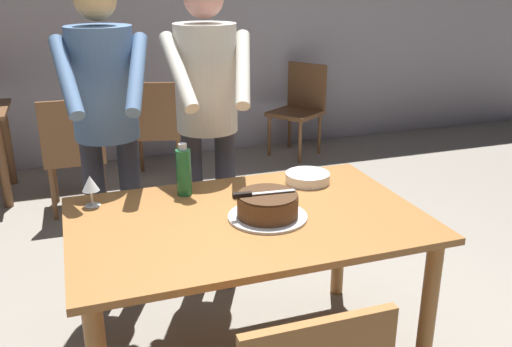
{
  "coord_description": "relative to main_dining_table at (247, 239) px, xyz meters",
  "views": [
    {
      "loc": [
        -0.67,
        -2.05,
        1.72
      ],
      "look_at": [
        0.08,
        0.11,
        0.9
      ],
      "focal_mm": 38.64,
      "sensor_mm": 36.0,
      "label": 1
    }
  ],
  "objects": [
    {
      "name": "background_chair_1",
      "position": [
        1.52,
        2.92,
        -0.15
      ],
      "size": [
        0.61,
        0.61,
        0.9
      ],
      "color": "brown",
      "rests_on": "ground_plane"
    },
    {
      "name": "person_cutting_cake",
      "position": [
        0.01,
        0.69,
        0.43
      ],
      "size": [
        0.46,
        0.57,
        1.72
      ],
      "color": "#2D2D38",
      "rests_on": "ground_plane"
    },
    {
      "name": "main_dining_table",
      "position": [
        0.0,
        0.0,
        0.0
      ],
      "size": [
        1.5,
        0.96,
        0.75
      ],
      "color": "#9E6633",
      "rests_on": "ground_plane"
    },
    {
      "name": "wine_glass_near",
      "position": [
        -0.62,
        0.33,
        0.21
      ],
      "size": [
        0.08,
        0.08,
        0.14
      ],
      "color": "silver",
      "rests_on": "main_dining_table"
    },
    {
      "name": "cake_knife",
      "position": [
        0.01,
        -0.04,
        0.22
      ],
      "size": [
        0.27,
        0.04,
        0.02
      ],
      "color": "silver",
      "rests_on": "cake_on_platter"
    },
    {
      "name": "background_chair_0",
      "position": [
        0.03,
        2.57,
        -0.15
      ],
      "size": [
        0.54,
        0.54,
        0.9
      ],
      "color": "brown",
      "rests_on": "ground_plane"
    },
    {
      "name": "water_bottle",
      "position": [
        -0.2,
        0.34,
        0.22
      ],
      "size": [
        0.07,
        0.07,
        0.25
      ],
      "color": "#1E6B38",
      "rests_on": "main_dining_table"
    },
    {
      "name": "person_standing_beside",
      "position": [
        -0.5,
        0.72,
        0.43
      ],
      "size": [
        0.47,
        0.56,
        1.72
      ],
      "color": "#2D2D38",
      "rests_on": "ground_plane"
    },
    {
      "name": "background_chair_2",
      "position": [
        -0.66,
        2.09,
        -0.15
      ],
      "size": [
        0.45,
        0.45,
        0.9
      ],
      "color": "brown",
      "rests_on": "ground_plane"
    },
    {
      "name": "plate_stack",
      "position": [
        0.41,
        0.29,
        0.13
      ],
      "size": [
        0.22,
        0.22,
        0.05
      ],
      "color": "white",
      "rests_on": "main_dining_table"
    },
    {
      "name": "cake_on_platter",
      "position": [
        0.08,
        -0.04,
        0.16
      ],
      "size": [
        0.34,
        0.34,
        0.11
      ],
      "color": "silver",
      "rests_on": "main_dining_table"
    },
    {
      "name": "back_wall",
      "position": [
        0.0,
        3.35,
        0.71
      ],
      "size": [
        10.0,
        0.12,
        2.7
      ],
      "primitive_type": "cube",
      "color": "#ADA8B2",
      "rests_on": "ground_plane"
    }
  ]
}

